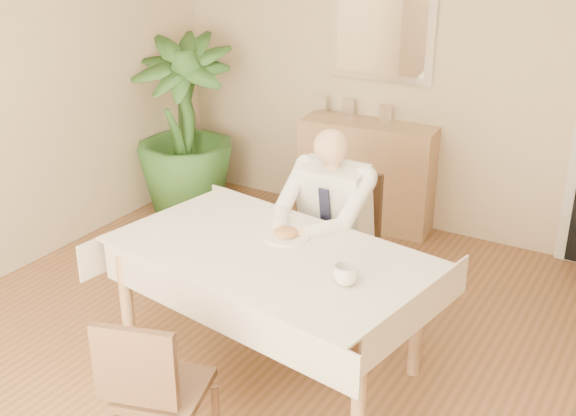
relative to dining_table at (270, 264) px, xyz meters
The scene contains 16 objects.
room 0.66m from the dining_table, 82.88° to the right, with size 5.00×5.02×2.60m.
mirror 2.47m from the dining_table, 99.96° to the left, with size 0.86×0.04×0.76m.
dining_table is the anchor object (origin of this frame).
chair_far 0.90m from the dining_table, 90.00° to the left, with size 0.45×0.45×0.91m.
chair_near 0.96m from the dining_table, 92.59° to the right, with size 0.48×0.49×0.82m.
seated_man 0.59m from the dining_table, 90.00° to the left, with size 0.48×0.72×1.24m.
plate 0.20m from the dining_table, 91.45° to the left, with size 0.26×0.26×0.02m, color white.
food 0.22m from the dining_table, 91.45° to the left, with size 0.14×0.14×0.06m, color #8E5D36.
knife 0.17m from the dining_table, 73.80° to the left, with size 0.01×0.01×0.13m, color silver.
fork 0.17m from the dining_table, 110.11° to the left, with size 0.01×0.01×0.13m, color silver.
coffee_mug 0.54m from the dining_table, 13.23° to the right, with size 0.13×0.13×0.10m, color white.
sideboard 2.17m from the dining_table, 100.64° to the left, with size 1.08×0.37×0.86m, color tan.
photo_frame_left 2.33m from the dining_table, 111.62° to the left, with size 0.10×0.02×0.14m, color silver.
photo_frame_center 2.30m from the dining_table, 105.91° to the left, with size 0.10×0.02×0.14m, color silver.
photo_frame_right 2.24m from the dining_table, 97.74° to the left, with size 0.10×0.02×0.14m, color silver.
potted_palm 2.46m from the dining_table, 138.95° to the left, with size 0.83×0.83×1.49m, color #26501E.
Camera 1 is at (1.82, -2.72, 2.48)m, focal length 45.00 mm.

